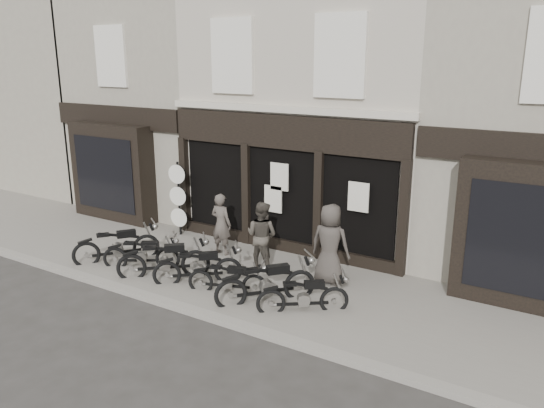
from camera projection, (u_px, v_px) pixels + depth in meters
The scene contains 17 objects.
ground_plane at pixel (219, 291), 12.63m from camera, with size 90.00×90.00×0.00m, color #2D2B28.
pavement at pixel (241, 275), 13.35m from camera, with size 30.00×4.20×0.12m, color slate.
kerb at pixel (185, 308), 11.58m from camera, with size 30.00×0.25×0.13m, color gray.
central_building at pixel (332, 100), 16.43m from camera, with size 7.30×6.22×8.34m.
neighbour_left at pixel (175, 95), 19.59m from camera, with size 5.60×6.73×8.34m.
filler_left at pixel (39, 87), 23.77m from camera, with size 11.00×6.00×8.20m, color gray.
motorcycle_0 at pixel (118, 248), 14.19m from camera, with size 1.57×1.97×1.09m.
motorcycle_1 at pixel (142, 256), 13.74m from camera, with size 1.80×1.25×0.96m.
motorcycle_2 at pixel (165, 263), 13.16m from camera, with size 1.88×1.73×1.10m.
motorcycle_3 at pixel (199, 270), 12.79m from camera, with size 1.78×1.60×1.03m.
motorcycle_4 at pixel (228, 282), 12.23m from camera, with size 1.81×0.91×0.91m.
motorcycle_5 at pixel (267, 287), 11.78m from camera, with size 1.74×1.93×1.12m.
motorcycle_6 at pixel (304, 299), 11.32m from camera, with size 1.72×1.40×0.96m.
man_left at pixel (221, 224), 14.46m from camera, with size 0.62×0.41×1.71m, color #4C453F.
man_centre at pixel (262, 235), 13.44m from camera, with size 0.86×0.67×1.77m, color #423C35.
man_right at pixel (330, 244), 12.56m from camera, with size 0.95×0.62×1.95m, color #3C3632.
advert_sign_post at pixel (179, 202), 15.98m from camera, with size 0.58×0.37×2.38m.
Camera 1 is at (7.15, -9.24, 5.36)m, focal length 35.00 mm.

